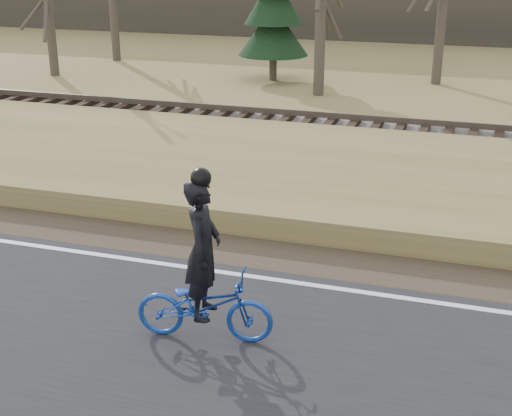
% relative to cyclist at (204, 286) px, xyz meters
% --- Properties ---
extents(ground, '(120.00, 120.00, 0.00)m').
position_rel_cyclist_xyz_m(ground, '(-1.72, 1.71, -0.82)').
color(ground, olive).
rests_on(ground, ground).
extents(road, '(120.00, 6.00, 0.06)m').
position_rel_cyclist_xyz_m(road, '(-1.72, -0.79, -0.79)').
color(road, black).
rests_on(road, ground).
extents(edge_line, '(120.00, 0.12, 0.01)m').
position_rel_cyclist_xyz_m(edge_line, '(-1.72, 1.91, -0.76)').
color(edge_line, silver).
rests_on(edge_line, road).
extents(shoulder, '(120.00, 1.60, 0.04)m').
position_rel_cyclist_xyz_m(shoulder, '(-1.72, 2.91, -0.80)').
color(shoulder, '#473A2B').
rests_on(shoulder, ground).
extents(embankment, '(120.00, 5.00, 0.44)m').
position_rel_cyclist_xyz_m(embankment, '(-1.72, 5.91, -0.60)').
color(embankment, olive).
rests_on(embankment, ground).
extents(ballast, '(120.00, 3.00, 0.45)m').
position_rel_cyclist_xyz_m(ballast, '(-1.72, 9.71, -0.60)').
color(ballast, slate).
rests_on(ballast, ground).
extents(railroad, '(120.00, 2.40, 0.29)m').
position_rel_cyclist_xyz_m(railroad, '(-1.72, 9.71, -0.30)').
color(railroad, black).
rests_on(railroad, ballast).
extents(cyclist, '(1.88, 0.89, 2.36)m').
position_rel_cyclist_xyz_m(cyclist, '(0.00, 0.00, 0.00)').
color(cyclist, '#153A94').
rests_on(cyclist, road).
extents(conifer, '(2.60, 2.60, 6.14)m').
position_rel_cyclist_xyz_m(conifer, '(-4.43, 18.20, 2.08)').
color(conifer, '#4B4337').
rests_on(conifer, ground).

